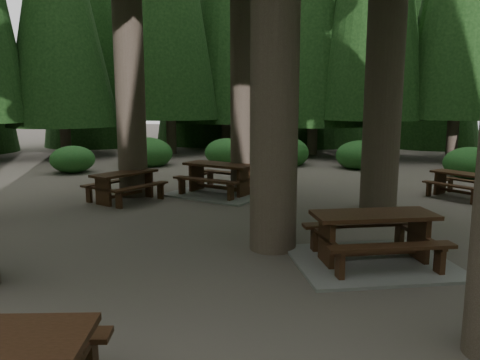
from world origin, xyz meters
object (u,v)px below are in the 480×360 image
(picnic_table_a, at_px, (373,246))
(picnic_table_d, at_px, (462,181))
(picnic_table_b, at_px, (125,182))
(picnic_table_c, at_px, (220,183))

(picnic_table_a, distance_m, picnic_table_d, 6.61)
(picnic_table_d, bearing_deg, picnic_table_a, -71.68)
(picnic_table_a, distance_m, picnic_table_b, 7.19)
(picnic_table_c, xyz_separation_m, picnic_table_d, (6.46, 1.82, 0.14))
(picnic_table_c, bearing_deg, picnic_table_b, -128.97)
(picnic_table_c, bearing_deg, picnic_table_d, 28.07)
(picnic_table_b, bearing_deg, picnic_table_c, -34.93)
(picnic_table_c, height_order, picnic_table_d, picnic_table_c)
(picnic_table_b, relative_size, picnic_table_c, 0.70)
(picnic_table_a, xyz_separation_m, picnic_table_d, (1.92, 6.32, 0.16))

